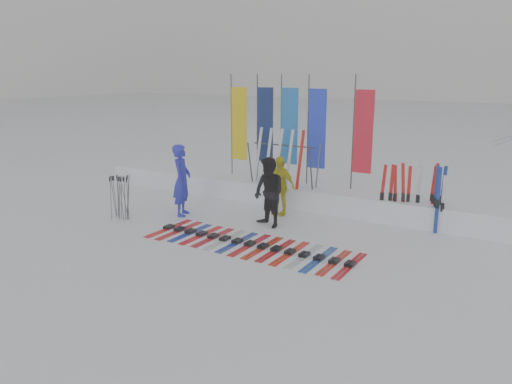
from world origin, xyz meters
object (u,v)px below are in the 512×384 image
Objects in this scene: person_blue at (182,180)px; ski_row at (250,244)px; person_yellow at (279,186)px; ski_rack at (284,159)px; person_black at (269,193)px.

person_blue is 0.39× the size of ski_row.
person_yellow reaches higher than ski_row.
person_blue reaches higher than ski_rack.
person_yellow is (-0.30, 1.11, -0.07)m from person_black.
person_black is at bearing -107.16° from person_blue.
ski_rack is at bearing 106.42° from ski_row.
person_black is at bearing -69.21° from person_yellow.
person_yellow is at bearing -81.88° from person_blue.
person_black is 2.28m from ski_rack.
ski_rack reaches higher than person_yellow.
person_yellow is 2.79m from ski_row.
ski_rack is at bearing 117.98° from person_yellow.
person_blue is 1.10× the size of person_black.
ski_rack reaches higher than ski_row.
ski_row is 2.45× the size of ski_rack.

